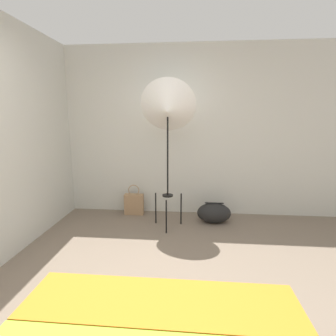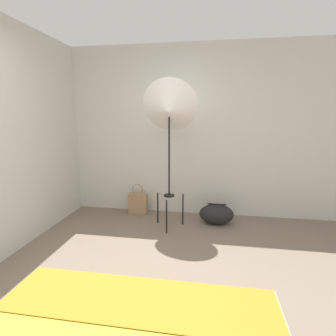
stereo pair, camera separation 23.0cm
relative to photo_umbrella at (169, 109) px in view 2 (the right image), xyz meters
name	(u,v)px [view 2 (the right image)]	position (x,y,z in m)	size (l,w,h in m)	color
wall_back	(175,132)	(-0.01, 0.62, -0.33)	(8.00, 0.05, 2.60)	beige
wall_side_left	(2,139)	(-1.66, -0.95, -0.33)	(0.05, 8.00, 2.60)	beige
photo_umbrella	(169,109)	(0.00, 0.00, 0.00)	(0.75, 0.52, 2.02)	black
tote_bag	(138,203)	(-0.58, 0.44, -1.45)	(0.30, 0.11, 0.48)	#9E7A56
duffel_bag	(216,214)	(0.66, 0.21, -1.48)	(0.49, 0.30, 0.30)	black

